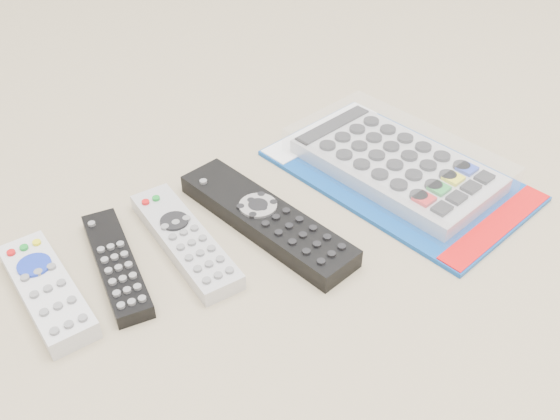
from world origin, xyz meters
TOP-DOWN VIEW (x-y plane):
  - remote_small_grey at (-0.23, 0.01)m, footprint 0.05×0.16m
  - remote_slim_black at (-0.16, 0.01)m, footprint 0.07×0.17m
  - remote_silver_dvd at (-0.08, -0.00)m, footprint 0.06×0.19m
  - remote_large_black at (0.01, -0.03)m, footprint 0.09×0.25m
  - jumbo_remote_packaged at (0.20, -0.04)m, footprint 0.23×0.34m

SIDE VIEW (x-z plane):
  - remote_slim_black at x=-0.16m, z-range 0.00..0.02m
  - remote_silver_dvd at x=-0.08m, z-range 0.00..0.02m
  - remote_small_grey at x=-0.23m, z-range 0.00..0.02m
  - remote_large_black at x=0.01m, z-range 0.00..0.03m
  - jumbo_remote_packaged at x=0.20m, z-range 0.00..0.04m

